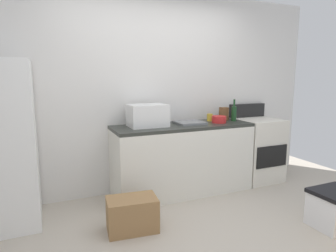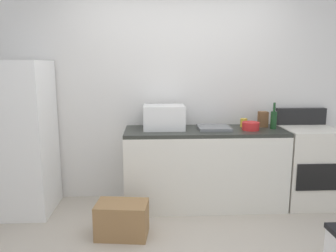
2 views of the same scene
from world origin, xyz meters
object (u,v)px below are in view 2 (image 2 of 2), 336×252
stove_oven (307,165)px  cardboard_box_medium (122,220)px  coffee_mug (244,123)px  mixing_bowl (251,126)px  refrigerator (19,138)px  wine_bottle (274,119)px  knife_block (263,119)px  microwave (164,117)px

stove_oven → cardboard_box_medium: stove_oven is taller
coffee_mug → cardboard_box_medium: bearing=-149.4°
stove_oven → mixing_bowl: bearing=-174.9°
refrigerator → wine_bottle: (2.84, 0.05, 0.18)m
stove_oven → mixing_bowl: (-0.71, -0.06, 0.48)m
knife_block → mixing_bowl: bearing=-137.4°
refrigerator → stove_oven: size_ratio=1.51×
refrigerator → knife_block: 2.77m
coffee_mug → mixing_bowl: 0.19m
refrigerator → cardboard_box_medium: size_ratio=3.45×
wine_bottle → cardboard_box_medium: (-1.68, -0.68, -0.84)m
stove_oven → coffee_mug: bearing=170.6°
microwave → coffee_mug: bearing=4.7°
cardboard_box_medium → coffee_mug: bearing=30.6°
knife_block → cardboard_box_medium: size_ratio=0.37×
stove_oven → mixing_bowl: stove_oven is taller
knife_block → mixing_bowl: (-0.20, -0.18, -0.04)m
stove_oven → coffee_mug: size_ratio=11.00×
microwave → coffee_mug: (0.94, 0.08, -0.09)m
cardboard_box_medium → mixing_bowl: bearing=24.1°
wine_bottle → cardboard_box_medium: size_ratio=0.62×
cardboard_box_medium → wine_bottle: bearing=22.2°
mixing_bowl → cardboard_box_medium: 1.72m
coffee_mug → mixing_bowl: bearing=-81.7°
stove_oven → knife_block: stove_oven is taller
mixing_bowl → cardboard_box_medium: mixing_bowl is taller
refrigerator → wine_bottle: refrigerator is taller
stove_oven → microwave: size_ratio=2.39×
wine_bottle → mixing_bowl: wine_bottle is taller
refrigerator → cardboard_box_medium: 1.48m
cardboard_box_medium → stove_oven: bearing=18.1°
wine_bottle → coffee_mug: (-0.31, 0.13, -0.06)m
refrigerator → microwave: 1.61m
stove_oven → microwave: bearing=178.5°
microwave → coffee_mug: microwave is taller
stove_oven → wine_bottle: size_ratio=3.67×
microwave → mixing_bowl: size_ratio=2.42×
refrigerator → stove_oven: bearing=1.0°
coffee_mug → cardboard_box_medium: (-1.37, -0.81, -0.78)m
microwave → knife_block: 1.17m
refrigerator → mixing_bowl: (2.56, -0.01, 0.11)m
knife_block → cardboard_box_medium: knife_block is taller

